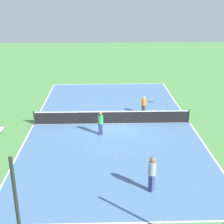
{
  "coord_description": "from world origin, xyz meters",
  "views": [
    {
      "loc": [
        0.64,
        20.71,
        8.78
      ],
      "look_at": [
        0.0,
        0.0,
        0.9
      ],
      "focal_mm": 50.0,
      "sensor_mm": 36.0,
      "label": 1
    }
  ],
  "objects_px": {
    "tennis_ball_right_alley": "(82,99)",
    "fence_post_back_right": "(18,215)",
    "tennis_ball_far_baseline": "(121,155)",
    "player_baseline_gray": "(152,172)",
    "tennis_ball_midcourt": "(174,117)",
    "tennis_ball_near_net": "(152,100)",
    "player_center_orange": "(144,104)",
    "tennis_net": "(112,117)",
    "player_far_green": "(100,122)"
  },
  "relations": [
    {
      "from": "player_baseline_gray",
      "to": "fence_post_back_right",
      "type": "bearing_deg",
      "value": 168.81
    },
    {
      "from": "tennis_ball_right_alley",
      "to": "tennis_ball_near_net",
      "type": "bearing_deg",
      "value": 175.96
    },
    {
      "from": "tennis_ball_far_baseline",
      "to": "fence_post_back_right",
      "type": "relative_size",
      "value": 0.02
    },
    {
      "from": "player_baseline_gray",
      "to": "tennis_ball_right_alley",
      "type": "bearing_deg",
      "value": 55.9
    },
    {
      "from": "tennis_ball_near_net",
      "to": "tennis_ball_far_baseline",
      "type": "xyz_separation_m",
      "value": [
        3.31,
        9.94,
        0.0
      ]
    },
    {
      "from": "player_far_green",
      "to": "tennis_ball_far_baseline",
      "type": "bearing_deg",
      "value": 121.84
    },
    {
      "from": "tennis_net",
      "to": "tennis_ball_far_baseline",
      "type": "relative_size",
      "value": 164.29
    },
    {
      "from": "player_center_orange",
      "to": "fence_post_back_right",
      "type": "height_order",
      "value": "fence_post_back_right"
    },
    {
      "from": "tennis_ball_midcourt",
      "to": "tennis_ball_near_net",
      "type": "distance_m",
      "value": 4.18
    },
    {
      "from": "tennis_ball_far_baseline",
      "to": "fence_post_back_right",
      "type": "xyz_separation_m",
      "value": [
        3.78,
        7.58,
        2.05
      ]
    },
    {
      "from": "tennis_net",
      "to": "player_far_green",
      "type": "bearing_deg",
      "value": 66.25
    },
    {
      "from": "tennis_net",
      "to": "player_center_orange",
      "type": "bearing_deg",
      "value": -144.01
    },
    {
      "from": "player_baseline_gray",
      "to": "tennis_ball_midcourt",
      "type": "bearing_deg",
      "value": 20.6
    },
    {
      "from": "player_center_orange",
      "to": "tennis_ball_right_alley",
      "type": "height_order",
      "value": "player_center_orange"
    },
    {
      "from": "tennis_ball_midcourt",
      "to": "fence_post_back_right",
      "type": "relative_size",
      "value": 0.02
    },
    {
      "from": "tennis_net",
      "to": "fence_post_back_right",
      "type": "bearing_deg",
      "value": 74.6
    },
    {
      "from": "tennis_net",
      "to": "player_baseline_gray",
      "type": "bearing_deg",
      "value": 100.95
    },
    {
      "from": "tennis_net",
      "to": "fence_post_back_right",
      "type": "distance_m",
      "value": 12.98
    },
    {
      "from": "tennis_ball_near_net",
      "to": "tennis_ball_far_baseline",
      "type": "distance_m",
      "value": 10.47
    },
    {
      "from": "player_center_orange",
      "to": "player_far_green",
      "type": "bearing_deg",
      "value": -99.77
    },
    {
      "from": "player_center_orange",
      "to": "tennis_ball_right_alley",
      "type": "xyz_separation_m",
      "value": [
        5.03,
        -3.71,
        -0.76
      ]
    },
    {
      "from": "player_far_green",
      "to": "fence_post_back_right",
      "type": "bearing_deg",
      "value": 86.2
    },
    {
      "from": "player_far_green",
      "to": "player_baseline_gray",
      "type": "distance_m",
      "value": 6.85
    },
    {
      "from": "player_center_orange",
      "to": "player_baseline_gray",
      "type": "relative_size",
      "value": 0.78
    },
    {
      "from": "tennis_ball_right_alley",
      "to": "tennis_ball_near_net",
      "type": "relative_size",
      "value": 1.0
    },
    {
      "from": "tennis_ball_far_baseline",
      "to": "tennis_ball_near_net",
      "type": "bearing_deg",
      "value": -108.4
    },
    {
      "from": "tennis_net",
      "to": "tennis_ball_near_net",
      "type": "height_order",
      "value": "tennis_net"
    },
    {
      "from": "player_baseline_gray",
      "to": "tennis_ball_near_net",
      "type": "height_order",
      "value": "player_baseline_gray"
    },
    {
      "from": "player_far_green",
      "to": "player_baseline_gray",
      "type": "xyz_separation_m",
      "value": [
        -2.43,
        6.41,
        0.14
      ]
    },
    {
      "from": "player_far_green",
      "to": "fence_post_back_right",
      "type": "relative_size",
      "value": 0.38
    },
    {
      "from": "fence_post_back_right",
      "to": "tennis_ball_far_baseline",
      "type": "bearing_deg",
      "value": -116.5
    },
    {
      "from": "player_baseline_gray",
      "to": "tennis_ball_far_baseline",
      "type": "distance_m",
      "value": 3.8
    },
    {
      "from": "player_baseline_gray",
      "to": "tennis_ball_right_alley",
      "type": "xyz_separation_m",
      "value": [
        4.11,
        -13.82,
        -1.01
      ]
    },
    {
      "from": "player_baseline_gray",
      "to": "tennis_ball_midcourt",
      "type": "relative_size",
      "value": 26.59
    },
    {
      "from": "player_center_orange",
      "to": "tennis_ball_near_net",
      "type": "height_order",
      "value": "player_center_orange"
    },
    {
      "from": "tennis_ball_midcourt",
      "to": "player_baseline_gray",
      "type": "bearing_deg",
      "value": 71.26
    },
    {
      "from": "fence_post_back_right",
      "to": "player_baseline_gray",
      "type": "bearing_deg",
      "value": -140.52
    },
    {
      "from": "tennis_net",
      "to": "tennis_ball_right_alley",
      "type": "xyz_separation_m",
      "value": [
        2.51,
        -5.54,
        -0.47
      ]
    },
    {
      "from": "tennis_ball_midcourt",
      "to": "tennis_ball_far_baseline",
      "type": "xyz_separation_m",
      "value": [
        4.42,
        5.91,
        0.0
      ]
    },
    {
      "from": "tennis_ball_right_alley",
      "to": "tennis_ball_far_baseline",
      "type": "distance_m",
      "value": 10.76
    },
    {
      "from": "tennis_net",
      "to": "player_baseline_gray",
      "type": "height_order",
      "value": "player_baseline_gray"
    },
    {
      "from": "tennis_ball_near_net",
      "to": "fence_post_back_right",
      "type": "xyz_separation_m",
      "value": [
        7.09,
        17.52,
        2.05
      ]
    },
    {
      "from": "player_far_green",
      "to": "tennis_ball_right_alley",
      "type": "xyz_separation_m",
      "value": [
        1.68,
        -7.41,
        -0.87
      ]
    },
    {
      "from": "fence_post_back_right",
      "to": "player_center_orange",
      "type": "bearing_deg",
      "value": -112.64
    },
    {
      "from": "tennis_ball_midcourt",
      "to": "fence_post_back_right",
      "type": "bearing_deg",
      "value": 58.73
    },
    {
      "from": "tennis_ball_right_alley",
      "to": "player_baseline_gray",
      "type": "bearing_deg",
      "value": 106.56
    },
    {
      "from": "tennis_ball_right_alley",
      "to": "tennis_ball_midcourt",
      "type": "bearing_deg",
      "value": 148.51
    },
    {
      "from": "tennis_net",
      "to": "tennis_ball_near_net",
      "type": "bearing_deg",
      "value": -125.69
    },
    {
      "from": "tennis_ball_right_alley",
      "to": "fence_post_back_right",
      "type": "xyz_separation_m",
      "value": [
        0.91,
        17.96,
        2.05
      ]
    },
    {
      "from": "player_baseline_gray",
      "to": "tennis_net",
      "type": "bearing_deg",
      "value": 50.28
    }
  ]
}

